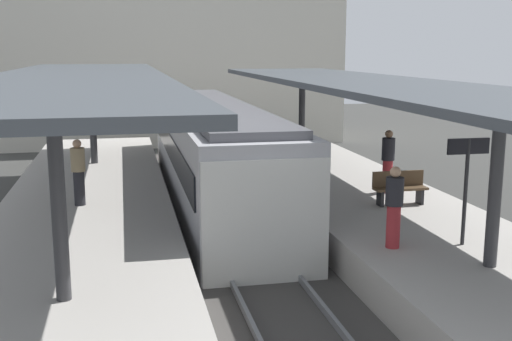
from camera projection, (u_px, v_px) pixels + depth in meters
ground_plane at (240, 250)px, 15.77m from camera, size 80.00×80.00×0.00m
platform_left at (83, 240)px, 14.90m from camera, size 4.40×28.00×1.00m
platform_right at (382, 222)px, 16.46m from camera, size 4.40×28.00×1.00m
track_ballast at (240, 246)px, 15.75m from camera, size 3.20×28.00×0.20m
rail_near_side at (212, 241)px, 15.57m from camera, size 0.08×28.00×0.14m
rail_far_side at (268, 238)px, 15.87m from camera, size 0.08×28.00×0.14m
commuter_train at (214, 154)px, 19.66m from camera, size 2.78×14.65×3.10m
canopy_left at (78, 79)px, 15.53m from camera, size 4.18×21.00×3.36m
canopy_right at (367, 84)px, 17.13m from camera, size 4.18×21.00×3.13m
platform_bench at (399, 187)px, 16.21m from camera, size 1.40×0.41×0.86m
platform_sign at (467, 167)px, 12.63m from camera, size 0.90×0.08×2.21m
passenger_near_bench at (388, 160)px, 17.48m from camera, size 0.36×0.36×1.76m
passenger_mid_platform at (78, 171)px, 16.04m from camera, size 0.36×0.36×1.71m
passenger_far_end at (394, 206)px, 12.58m from camera, size 0.36×0.36×1.67m
station_building_backdrop at (169, 39)px, 33.90m from camera, size 18.00×6.00×11.00m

